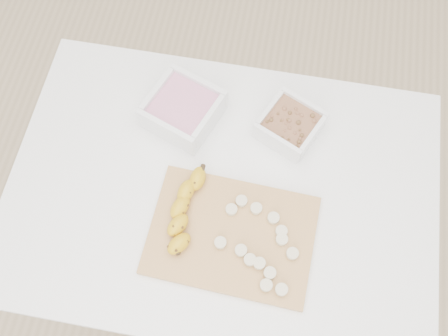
% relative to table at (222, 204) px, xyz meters
% --- Properties ---
extents(ground, '(3.50, 3.50, 0.00)m').
position_rel_table_xyz_m(ground, '(0.00, 0.00, -0.65)').
color(ground, '#C6AD89').
rests_on(ground, ground).
extents(table, '(1.00, 0.70, 0.75)m').
position_rel_table_xyz_m(table, '(0.00, 0.00, 0.00)').
color(table, white).
rests_on(table, ground).
extents(bowl_yogurt, '(0.20, 0.20, 0.07)m').
position_rel_table_xyz_m(bowl_yogurt, '(-0.13, 0.17, 0.13)').
color(bowl_yogurt, white).
rests_on(bowl_yogurt, table).
extents(bowl_granola, '(0.17, 0.17, 0.06)m').
position_rel_table_xyz_m(bowl_granola, '(0.13, 0.18, 0.13)').
color(bowl_granola, white).
rests_on(bowl_granola, table).
extents(cutting_board, '(0.37, 0.28, 0.01)m').
position_rel_table_xyz_m(cutting_board, '(0.04, -0.10, 0.10)').
color(cutting_board, tan).
rests_on(cutting_board, table).
extents(banana, '(0.11, 0.21, 0.04)m').
position_rel_table_xyz_m(banana, '(-0.07, -0.08, 0.13)').
color(banana, gold).
rests_on(banana, cutting_board).
extents(banana_slices, '(0.18, 0.21, 0.02)m').
position_rel_table_xyz_m(banana_slices, '(0.11, -0.12, 0.12)').
color(banana_slices, beige).
rests_on(banana_slices, cutting_board).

